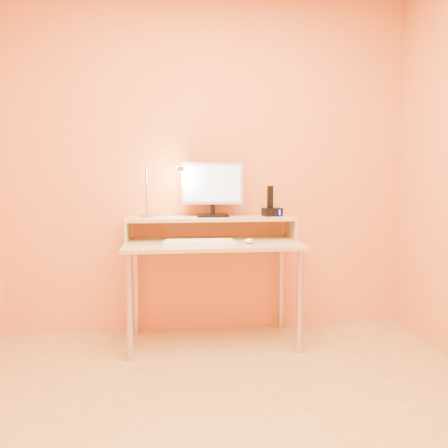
{
  "coord_description": "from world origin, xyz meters",
  "views": [
    {
      "loc": [
        -0.27,
        -1.81,
        1.17
      ],
      "look_at": [
        0.07,
        1.13,
        0.85
      ],
      "focal_mm": 35.28,
      "sensor_mm": 36.0,
      "label": 1
    }
  ],
  "objects": [
    {
      "name": "phone_handset",
      "position": [
        0.43,
        1.33,
        1.02
      ],
      "size": [
        0.04,
        0.03,
        0.16
      ],
      "primitive_type": "cube",
      "rotation": [
        0.0,
        0.0,
        0.16
      ],
      "color": "black",
      "rests_on": "phone_dock"
    },
    {
      "name": "desk_lower",
      "position": [
        0.0,
        1.18,
        0.71
      ],
      "size": [
        1.2,
        0.6,
        0.02
      ],
      "primitive_type": "cube",
      "color": "tan",
      "rests_on": "floor"
    },
    {
      "name": "mouse",
      "position": [
        0.23,
        1.07,
        0.74
      ],
      "size": [
        0.09,
        0.12,
        0.03
      ],
      "primitive_type": "ellipsoid",
      "rotation": [
        0.0,
        0.0,
        -0.35
      ],
      "color": "white",
      "rests_on": "desk_lower"
    },
    {
      "name": "lamp_bulb",
      "position": [
        -0.21,
        1.3,
        1.2
      ],
      "size": [
        0.03,
        0.03,
        0.0
      ],
      "primitive_type": "cylinder",
      "color": "#FFEAC6",
      "rests_on": "lamp_head"
    },
    {
      "name": "desk_leg_fl",
      "position": [
        -0.55,
        0.93,
        0.35
      ],
      "size": [
        0.04,
        0.04,
        0.69
      ],
      "primitive_type": "cylinder",
      "color": "#B7B7C1",
      "rests_on": "floor"
    },
    {
      "name": "remote_control",
      "position": [
        -0.31,
        1.04,
        0.73
      ],
      "size": [
        0.05,
        0.19,
        0.02
      ],
      "primitive_type": "cube",
      "rotation": [
        0.0,
        0.0,
        -0.01
      ],
      "color": "white",
      "rests_on": "desk_lower"
    },
    {
      "name": "lamp_head",
      "position": [
        -0.21,
        1.3,
        1.22
      ],
      "size": [
        0.04,
        0.04,
        0.03
      ],
      "primitive_type": "cylinder",
      "color": "#B7B7C1",
      "rests_on": "lamp_arm"
    },
    {
      "name": "shelf_riser_right",
      "position": [
        0.59,
        1.33,
        0.79
      ],
      "size": [
        0.02,
        0.3,
        0.14
      ],
      "primitive_type": "cube",
      "color": "tan",
      "rests_on": "desk_lower"
    },
    {
      "name": "desk_leg_fr",
      "position": [
        0.55,
        0.93,
        0.35
      ],
      "size": [
        0.04,
        0.04,
        0.69
      ],
      "primitive_type": "cylinder",
      "color": "#B7B7C1",
      "rests_on": "floor"
    },
    {
      "name": "monitor_foot",
      "position": [
        0.01,
        1.33,
        0.89
      ],
      "size": [
        0.22,
        0.16,
        0.02
      ],
      "primitive_type": "cube",
      "color": "black",
      "rests_on": "desk_shelf"
    },
    {
      "name": "desk_leg_bl",
      "position": [
        -0.55,
        1.43,
        0.35
      ],
      "size": [
        0.04,
        0.04,
        0.69
      ],
      "primitive_type": "cylinder",
      "color": "#B7B7C1",
      "rests_on": "floor"
    },
    {
      "name": "desk_shelf",
      "position": [
        0.0,
        1.33,
        0.87
      ],
      "size": [
        1.2,
        0.3,
        0.02
      ],
      "primitive_type": "cube",
      "color": "tan",
      "rests_on": "desk_lower"
    },
    {
      "name": "desk_leg_br",
      "position": [
        0.55,
        1.43,
        0.35
      ],
      "size": [
        0.04,
        0.04,
        0.69
      ],
      "primitive_type": "cylinder",
      "color": "#B7B7C1",
      "rests_on": "floor"
    },
    {
      "name": "phone_led",
      "position": [
        0.49,
        1.28,
        0.91
      ],
      "size": [
        0.01,
        0.0,
        0.04
      ],
      "primitive_type": "cube",
      "color": "#1942FF",
      "rests_on": "phone_dock"
    },
    {
      "name": "monitor_back",
      "position": [
        0.01,
        1.36,
        1.12
      ],
      "size": [
        0.39,
        0.06,
        0.25
      ],
      "primitive_type": "cube",
      "rotation": [
        0.0,
        0.0,
        -0.12
      ],
      "color": "black",
      "rests_on": "monitor_panel"
    },
    {
      "name": "shelf_riser_left",
      "position": [
        -0.59,
        1.33,
        0.79
      ],
      "size": [
        0.02,
        0.3,
        0.14
      ],
      "primitive_type": "cube",
      "color": "tan",
      "rests_on": "desk_lower"
    },
    {
      "name": "keyboard",
      "position": [
        -0.1,
        1.06,
        0.73
      ],
      "size": [
        0.47,
        0.15,
        0.02
      ],
      "primitive_type": "cube",
      "rotation": [
        0.0,
        0.0,
        -0.01
      ],
      "color": "white",
      "rests_on": "desk_lower"
    },
    {
      "name": "phone_dock",
      "position": [
        0.45,
        1.33,
        0.91
      ],
      "size": [
        0.14,
        0.12,
        0.06
      ],
      "primitive_type": "cube",
      "rotation": [
        0.0,
        0.0,
        0.16
      ],
      "color": "black",
      "rests_on": "desk_shelf"
    },
    {
      "name": "wall_back",
      "position": [
        0.0,
        1.5,
        1.25
      ],
      "size": [
        3.0,
        0.04,
        2.5
      ],
      "primitive_type": "cube",
      "color": "#F0814A",
      "rests_on": "floor"
    },
    {
      "name": "monitor_panel",
      "position": [
        0.01,
        1.34,
        1.12
      ],
      "size": [
        0.44,
        0.09,
        0.3
      ],
      "primitive_type": "cube",
      "rotation": [
        0.0,
        0.0,
        -0.12
      ],
      "color": "silver",
      "rests_on": "monitor_neck"
    },
    {
      "name": "lamp_post",
      "position": [
        -0.45,
        1.3,
        1.07
      ],
      "size": [
        0.01,
        0.01,
        0.33
      ],
      "primitive_type": "cylinder",
      "color": "#B7B7C1",
      "rests_on": "lamp_base"
    },
    {
      "name": "monitor_screen",
      "position": [
        0.01,
        1.32,
        1.12
      ],
      "size": [
        0.39,
        0.05,
        0.26
      ],
      "primitive_type": "cube",
      "rotation": [
        0.0,
        0.0,
        -0.12
      ],
      "color": "#AFD2F8",
      "rests_on": "monitor_panel"
    },
    {
      "name": "lamp_base",
      "position": [
        -0.45,
        1.3,
        0.89
      ],
      "size": [
        0.1,
        0.1,
        0.02
      ],
      "primitive_type": "cylinder",
      "color": "#B7B7C1",
      "rests_on": "desk_shelf"
    },
    {
      "name": "floor",
      "position": [
        0.0,
        0.0,
        -0.01
      ],
      "size": [
        3.0,
        3.0,
        0.02
      ],
      "primitive_type": "cube",
      "color": "tan",
      "rests_on": "ground"
    },
    {
      "name": "lamp_arm",
      "position": [
        -0.33,
        1.3,
        1.24
      ],
      "size": [
        0.24,
        0.01,
        0.01
      ],
      "primitive_type": "cylinder",
      "rotation": [
        0.0,
        1.57,
        0.0
      ],
      "color": "#B7B7C1",
      "rests_on": "lamp_post"
    },
    {
      "name": "monitor_neck",
      "position": [
        0.01,
        1.33,
        0.93
      ],
      "size": [
        0.04,
        0.04,
        0.07
      ],
      "primitive_type": "cylinder",
      "color": "black",
      "rests_on": "monitor_foot"
    }
  ]
}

